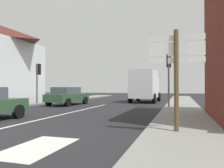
% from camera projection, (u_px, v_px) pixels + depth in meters
% --- Properties ---
extents(ground_plane, '(80.00, 80.00, 0.00)m').
position_uv_depth(ground_plane, '(96.00, 107.00, 16.74)').
color(ground_plane, '#232326').
extents(sidewalk_right, '(2.36, 44.00, 0.14)m').
position_uv_depth(sidewalk_right, '(182.00, 111.00, 13.03)').
color(sidewalk_right, gray).
rests_on(sidewalk_right, ground).
extents(sidewalk_left, '(2.36, 44.00, 0.14)m').
position_uv_depth(sidewalk_left, '(9.00, 106.00, 16.63)').
color(sidewalk_left, gray).
rests_on(sidewalk_left, ground).
extents(lane_centre_stripe, '(0.16, 12.00, 0.01)m').
position_uv_depth(lane_centre_stripe, '(71.00, 112.00, 12.92)').
color(lane_centre_stripe, silver).
rests_on(lane_centre_stripe, ground).
extents(lane_turn_arrow, '(1.20, 2.20, 0.01)m').
position_uv_depth(lane_turn_arrow, '(38.00, 147.00, 5.43)').
color(lane_turn_arrow, silver).
rests_on(lane_turn_arrow, ground).
extents(sedan_far, '(2.24, 4.33, 1.47)m').
position_uv_depth(sedan_far, '(67.00, 96.00, 18.42)').
color(sedan_far, '#2D5133').
rests_on(sedan_far, ground).
extents(delivery_truck, '(2.63, 5.07, 3.05)m').
position_uv_depth(delivery_truck, '(145.00, 85.00, 21.90)').
color(delivery_truck, silver).
rests_on(delivery_truck, ground).
extents(route_sign_post, '(1.66, 0.14, 3.20)m').
position_uv_depth(route_sign_post, '(176.00, 69.00, 6.78)').
color(route_sign_post, brown).
rests_on(route_sign_post, ground).
extents(traffic_light_near_left, '(0.30, 0.49, 3.41)m').
position_uv_depth(traffic_light_near_left, '(38.00, 74.00, 18.62)').
color(traffic_light_near_left, '#47474C').
rests_on(traffic_light_near_left, ground).
extents(traffic_light_near_right, '(0.30, 0.49, 3.75)m').
position_uv_depth(traffic_light_near_right, '(169.00, 68.00, 15.56)').
color(traffic_light_near_right, '#47474C').
rests_on(traffic_light_near_right, ground).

